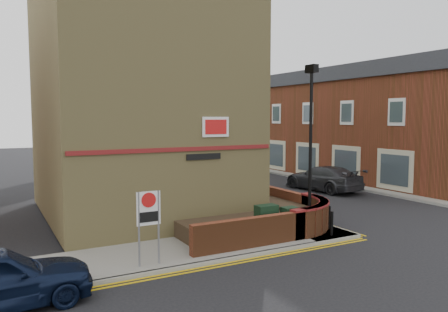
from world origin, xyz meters
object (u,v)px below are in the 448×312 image
at_px(lamppost, 310,148).
at_px(silver_car_near, 224,173).
at_px(utility_cabinet_large, 266,221).
at_px(zone_sign, 149,214).

relative_size(lamppost, silver_car_near, 1.38).
bearing_deg(lamppost, utility_cabinet_large, 176.99).
bearing_deg(utility_cabinet_large, silver_car_near, 67.83).
relative_size(zone_sign, silver_car_near, 0.48).
bearing_deg(silver_car_near, zone_sign, -131.10).
bearing_deg(zone_sign, utility_cabinet_large, 9.69).
relative_size(lamppost, zone_sign, 2.86).
xyz_separation_m(zone_sign, silver_car_near, (9.87, 13.49, -0.89)).
bearing_deg(utility_cabinet_large, zone_sign, -170.31).
distance_m(utility_cabinet_large, silver_car_near, 13.70).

